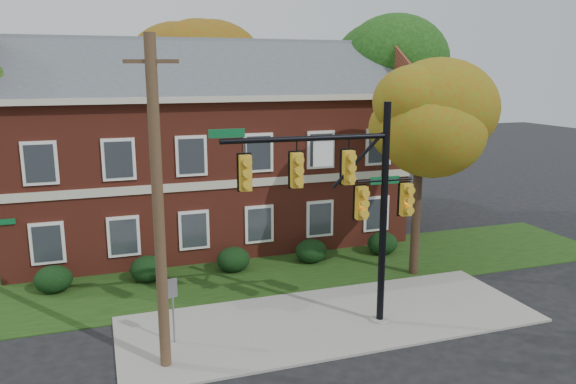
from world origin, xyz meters
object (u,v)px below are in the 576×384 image
object	(u,v)px
tree_right_rear	(404,73)
tree_near_right	(428,113)
hedge_far_left	(53,279)
hedge_center	(233,260)
tree_far_rear	(202,61)
hedge_left	(148,269)
hedge_right	(311,251)
apartment_building	(206,139)
hedge_far_right	(382,243)
utility_pole	(158,208)
traffic_signal	(346,193)
sign_post	(173,300)

from	to	relation	value
tree_right_rear	tree_near_right	bearing A→B (deg)	-114.58
hedge_far_left	hedge_center	bearing A→B (deg)	0.00
hedge_center	hedge_far_left	bearing A→B (deg)	180.00
tree_near_right	tree_far_rear	bearing A→B (deg)	110.27
hedge_center	hedge_left	bearing A→B (deg)	180.00
hedge_right	tree_near_right	world-z (taller)	tree_near_right
apartment_building	hedge_far_left	size ratio (longest dim) A/B	13.43
hedge_center	tree_right_rear	distance (m)	14.94
hedge_far_left	hedge_left	bearing A→B (deg)	0.00
apartment_building	hedge_far_right	size ratio (longest dim) A/B	13.43
tree_far_rear	hedge_far_left	bearing A→B (deg)	-122.50
hedge_far_left	hedge_left	world-z (taller)	same
hedge_center	tree_far_rear	bearing A→B (deg)	84.15
apartment_building	utility_pole	world-z (taller)	apartment_building
utility_pole	apartment_building	bearing A→B (deg)	95.95
tree_far_rear	traffic_signal	bearing A→B (deg)	-87.65
hedge_left	traffic_signal	xyz separation A→B (m)	(5.64, -6.38, 4.03)
sign_post	tree_near_right	bearing A→B (deg)	2.88
tree_right_rear	traffic_signal	bearing A→B (deg)	-126.30
hedge_far_left	hedge_center	size ratio (longest dim) A/B	1.00
apartment_building	traffic_signal	distance (m)	11.84
hedge_far_left	tree_far_rear	bearing A→B (deg)	57.50
hedge_right	traffic_signal	bearing A→B (deg)	-102.04
tree_near_right	tree_right_rear	distance (m)	9.94
hedge_far_left	tree_right_rear	bearing A→B (deg)	18.45
hedge_far_right	tree_near_right	xyz separation A→B (m)	(0.22, -2.83, 6.14)
tree_near_right	traffic_signal	size ratio (longest dim) A/B	1.17
hedge_far_right	tree_far_rear	bearing A→B (deg)	113.37
utility_pole	traffic_signal	bearing A→B (deg)	28.47
apartment_building	hedge_right	world-z (taller)	apartment_building
apartment_building	hedge_center	size ratio (longest dim) A/B	13.43
hedge_right	sign_post	distance (m)	8.88
tree_near_right	traffic_signal	bearing A→B (deg)	-145.12
hedge_left	traffic_signal	size ratio (longest dim) A/B	0.19
hedge_center	hedge_far_right	bearing A→B (deg)	0.00
traffic_signal	hedge_center	bearing A→B (deg)	110.34
apartment_building	hedge_center	distance (m)	6.89
tree_far_rear	traffic_signal	size ratio (longest dim) A/B	1.57
hedge_left	sign_post	distance (m)	5.79
apartment_building	tree_near_right	xyz separation A→B (m)	(7.22, -8.09, 1.68)
apartment_building	hedge_left	world-z (taller)	apartment_building
hedge_left	sign_post	bearing A→B (deg)	-87.34
utility_pole	sign_post	size ratio (longest dim) A/B	4.28
apartment_building	hedge_far_left	bearing A→B (deg)	-143.11
hedge_center	hedge_right	bearing A→B (deg)	0.00
tree_right_rear	sign_post	xyz separation A→B (m)	(-14.55, -11.82, -6.66)
traffic_signal	hedge_far_right	bearing A→B (deg)	54.50
hedge_left	sign_post	world-z (taller)	sign_post
hedge_far_right	utility_pole	bearing A→B (deg)	-146.76
tree_near_right	tree_right_rear	size ratio (longest dim) A/B	0.81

